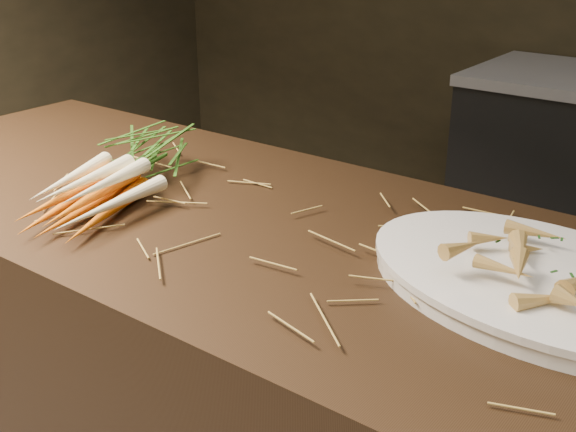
{
  "coord_description": "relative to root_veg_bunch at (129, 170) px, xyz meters",
  "views": [
    {
      "loc": [
        0.5,
        -0.58,
        1.39
      ],
      "look_at": [
        -0.12,
        0.23,
        0.96
      ],
      "focal_mm": 45.0,
      "sensor_mm": 36.0,
      "label": 1
    }
  ],
  "objects": [
    {
      "name": "roasted_veg_heap",
      "position": [
        0.75,
        0.08,
        0.01
      ],
      "size": [
        0.28,
        0.22,
        0.06
      ],
      "primitive_type": null,
      "rotation": [
        0.0,
        0.0,
        -0.17
      ],
      "color": "olive",
      "rests_on": "serving_platter"
    },
    {
      "name": "serving_platter",
      "position": [
        0.75,
        0.08,
        -0.03
      ],
      "size": [
        0.56,
        0.42,
        0.03
      ],
      "primitive_type": null,
      "rotation": [
        0.0,
        0.0,
        -0.17
      ],
      "color": "white",
      "rests_on": "main_counter"
    },
    {
      "name": "root_veg_bunch",
      "position": [
        0.0,
        0.0,
        0.0
      ],
      "size": [
        0.28,
        0.5,
        0.09
      ],
      "rotation": [
        0.0,
        0.0,
        0.27
      ],
      "color": "#D9610C",
      "rests_on": "main_counter"
    },
    {
      "name": "straw_bedding",
      "position": [
        0.51,
        0.04,
        -0.04
      ],
      "size": [
        1.4,
        0.6,
        0.02
      ],
      "primitive_type": null,
      "color": "#AC8F3C",
      "rests_on": "main_counter"
    }
  ]
}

